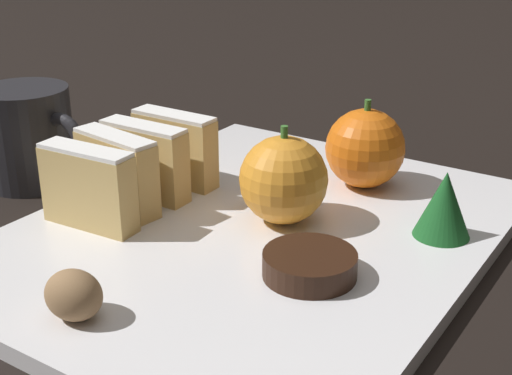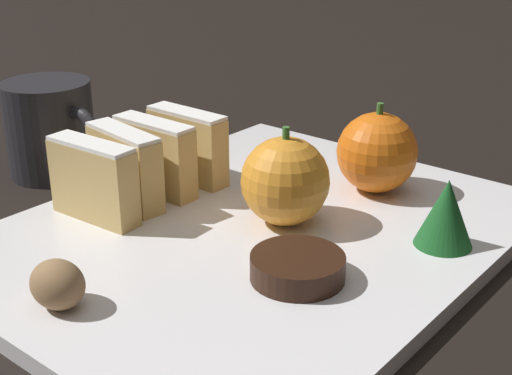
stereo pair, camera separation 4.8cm
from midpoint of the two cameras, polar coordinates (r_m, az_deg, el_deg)
name	(u,v)px [view 1 (the left image)]	position (r m, az deg, el deg)	size (l,w,h in m)	color
ground_plane	(256,242)	(0.50, -2.77, -4.48)	(6.00, 6.00, 0.00)	black
serving_platter	(256,235)	(0.50, -2.78, -3.87)	(0.30, 0.38, 0.01)	white
stollen_slice_front	(88,188)	(0.51, -15.96, -0.06)	(0.07, 0.02, 0.06)	tan
stollen_slice_second	(117,172)	(0.53, -13.66, 1.13)	(0.07, 0.03, 0.06)	tan
stollen_slice_third	(147,160)	(0.55, -11.22, 2.14)	(0.07, 0.02, 0.06)	tan
stollen_slice_fourth	(175,148)	(0.57, -8.94, 3.06)	(0.07, 0.02, 0.06)	tan
orange_near	(365,148)	(0.56, 6.28, 3.10)	(0.06, 0.06, 0.07)	orange
orange_far	(283,180)	(0.49, -0.59, 0.57)	(0.06, 0.06, 0.07)	orange
walnut	(74,295)	(0.41, -17.75, -8.29)	(0.03, 0.03, 0.03)	#8E6B47
chocolate_cookie	(310,265)	(0.43, 1.11, -6.28)	(0.06, 0.06, 0.02)	black
evergreen_sprig	(444,204)	(0.49, 12.09, -1.38)	(0.04, 0.04, 0.05)	#195623
coffee_mug	(29,136)	(0.63, -19.86, 3.84)	(0.10, 0.07, 0.08)	#232328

